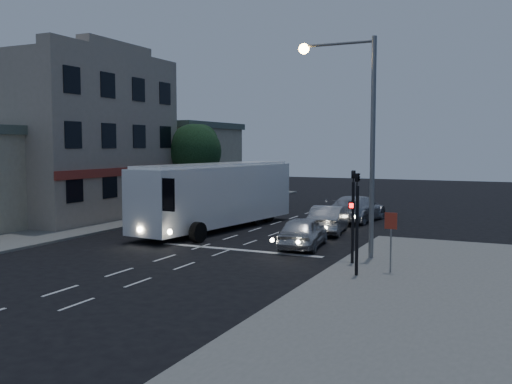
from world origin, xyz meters
The scene contains 15 objects.
ground centered at (0.00, 0.00, 0.00)m, with size 120.00×120.00×0.00m, color black.
sidewalk_near centered at (13.00, -4.00, 0.06)m, with size 12.00×24.00×0.12m, color slate.
sidewalk_far centered at (-13.00, 8.00, 0.06)m, with size 12.00×50.00×0.12m, color slate.
road_markings centered at (1.29, 3.31, 0.00)m, with size 8.00×30.55×0.01m.
tour_bus centered at (-1.96, 7.17, 2.02)m, with size 4.03×12.43×3.74m.
car_suv centered at (4.43, 3.80, 0.74)m, with size 1.74×4.32×1.47m, color #BCBDC0.
car_sedan_a centered at (4.17, 8.50, 0.76)m, with size 1.60×4.58×1.51m, color #9D9D9F.
car_sedan_b centered at (4.29, 13.90, 0.81)m, with size 2.27×5.59×1.62m, color #BABBC1.
traffic_signal_main centered at (7.60, 0.78, 2.42)m, with size 0.25×0.35×4.10m.
traffic_signal_side centered at (8.30, -1.20, 2.42)m, with size 0.18×0.15×4.10m.
regulatory_sign centered at (9.30, -0.24, 1.60)m, with size 0.45×0.12×2.20m.
streetlight centered at (7.34, 2.20, 5.73)m, with size 3.32×0.44×9.00m.
main_building centered at (-13.96, 8.00, 5.16)m, with size 10.12×12.00×11.00m.
low_building_north centered at (-13.50, 20.00, 3.39)m, with size 9.40×9.40×6.50m.
street_tree centered at (-8.21, 15.02, 4.50)m, with size 4.00×4.00×6.20m.
Camera 1 is at (13.51, -20.87, 4.74)m, focal length 40.00 mm.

